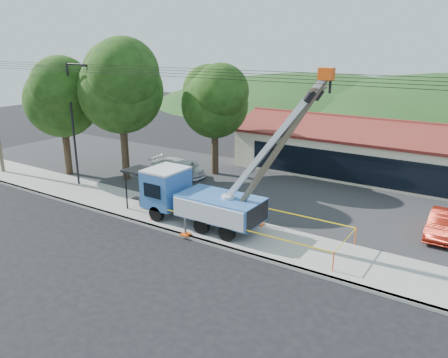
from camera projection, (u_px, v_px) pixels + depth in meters
ground at (184, 259)px, 21.66m from camera, size 120.00×120.00×0.00m
curb at (208, 243)px, 23.31m from camera, size 60.00×0.25×0.15m
sidewalk at (228, 230)px, 24.83m from camera, size 60.00×4.00×0.15m
parking_lot at (288, 193)px, 31.23m from camera, size 60.00×12.00×0.10m
strip_mall at (377, 153)px, 34.98m from camera, size 22.50×8.53×4.67m
streetlight at (74, 116)px, 31.28m from camera, size 2.13×0.22×9.00m
tree_west_near at (120, 82)px, 32.09m from camera, size 7.56×6.72×10.80m
tree_west_far at (61, 94)px, 33.80m from camera, size 6.84×6.08×9.48m
tree_lot at (215, 98)px, 33.86m from camera, size 6.30×5.60×8.94m
hill_west at (316, 107)px, 73.46m from camera, size 78.40×56.00×28.00m
power_lines at (21, 120)px, 32.93m from camera, size 60.00×1.42×8.96m
utility_truck at (199, 197)px, 25.17m from camera, size 11.14×3.99×9.09m
leaning_pole at (275, 153)px, 21.82m from camera, size 5.85×1.86×9.01m
bus_shelter at (148, 180)px, 27.40m from camera, size 2.67×1.65×2.58m
caution_tape at (246, 219)px, 24.30m from camera, size 11.30×3.43×0.99m
car_silver at (182, 183)px, 33.44m from camera, size 3.59×4.99×1.58m
car_red at (441, 237)px, 24.15m from camera, size 1.47×4.17×1.37m
car_white at (178, 177)px, 35.05m from camera, size 4.80×2.08×1.38m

